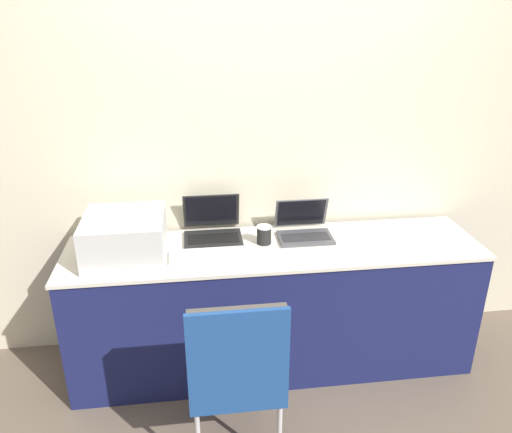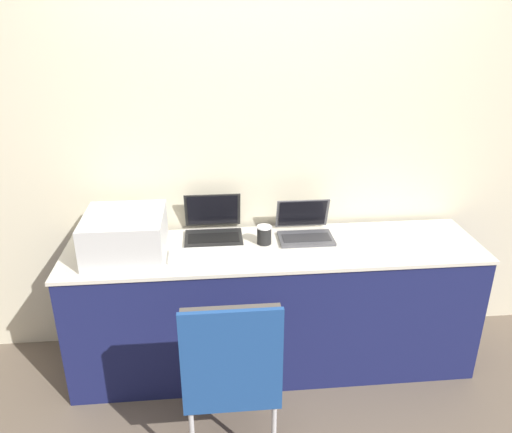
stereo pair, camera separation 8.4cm
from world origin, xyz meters
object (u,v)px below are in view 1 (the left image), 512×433
at_px(external_keyboard, 213,255).
at_px(chair, 237,366).
at_px(coffee_cup, 264,235).
at_px(laptop_left, 212,228).
at_px(printer, 125,235).
at_px(laptop_right, 304,228).

height_order(external_keyboard, chair, chair).
xyz_separation_m(coffee_cup, chair, (-0.23, -0.76, -0.29)).
relative_size(laptop_left, chair, 0.36).
xyz_separation_m(laptop_left, chair, (0.06, -0.89, -0.29)).
distance_m(printer, coffee_cup, 0.77).
xyz_separation_m(laptop_right, chair, (-0.48, -0.83, -0.28)).
relative_size(printer, laptop_left, 1.29).
height_order(laptop_right, external_keyboard, laptop_right).
bearing_deg(laptop_left, external_keyboard, -92.62).
distance_m(external_keyboard, coffee_cup, 0.33).
bearing_deg(printer, laptop_left, 21.06).
height_order(laptop_left, chair, laptop_left).
height_order(printer, chair, printer).
xyz_separation_m(printer, laptop_right, (1.02, 0.13, -0.08)).
bearing_deg(laptop_right, external_keyboard, -159.70).
distance_m(laptop_left, chair, 0.93).
xyz_separation_m(laptop_right, external_keyboard, (-0.55, -0.20, -0.04)).
distance_m(external_keyboard, chair, 0.68).
height_order(printer, laptop_left, laptop_left).
relative_size(laptop_right, chair, 0.34).
relative_size(external_keyboard, coffee_cup, 4.38).
xyz_separation_m(external_keyboard, chair, (0.07, -0.63, -0.24)).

